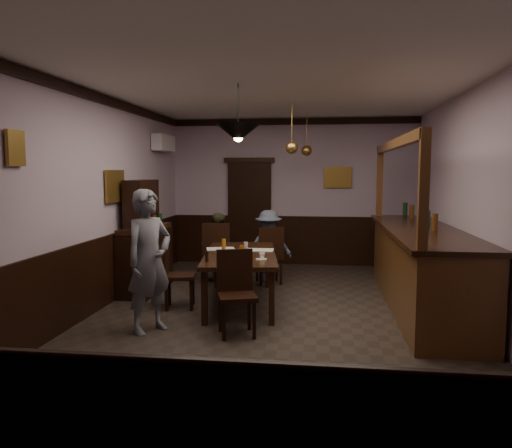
% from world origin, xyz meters
% --- Properties ---
extents(room, '(5.01, 8.01, 3.01)m').
position_xyz_m(room, '(0.00, 0.00, 1.50)').
color(room, '#2D2621').
rests_on(room, ground).
extents(dining_table, '(1.29, 2.31, 0.75)m').
position_xyz_m(dining_table, '(-0.56, 0.72, 0.69)').
color(dining_table, black).
rests_on(dining_table, ground).
extents(chair_far_left, '(0.53, 0.53, 1.06)m').
position_xyz_m(chair_far_left, '(-1.17, 1.92, 0.58)').
color(chair_far_left, black).
rests_on(chair_far_left, ground).
extents(chair_far_right, '(0.54, 0.54, 0.99)m').
position_xyz_m(chair_far_right, '(-0.27, 2.04, 0.54)').
color(chair_far_right, black).
rests_on(chair_far_right, ground).
extents(chair_near, '(0.54, 0.54, 0.99)m').
position_xyz_m(chair_near, '(-0.40, -0.58, 0.54)').
color(chair_near, black).
rests_on(chair_near, ground).
extents(chair_side, '(0.49, 0.49, 0.97)m').
position_xyz_m(chair_side, '(-1.46, 0.40, 0.53)').
color(chair_side, black).
rests_on(chair_side, ground).
extents(person_standing, '(0.68, 0.75, 1.71)m').
position_xyz_m(person_standing, '(-1.43, -0.65, 0.86)').
color(person_standing, slate).
rests_on(person_standing, ground).
extents(person_seated_left, '(0.67, 0.58, 1.20)m').
position_xyz_m(person_seated_left, '(-1.21, 2.20, 0.60)').
color(person_seated_left, '#45462A').
rests_on(person_seated_left, ground).
extents(person_seated_right, '(0.88, 0.60, 1.25)m').
position_xyz_m(person_seated_right, '(-0.32, 2.32, 0.62)').
color(person_seated_right, slate).
rests_on(person_seated_right, ground).
extents(newspaper_left, '(0.49, 0.40, 0.01)m').
position_xyz_m(newspaper_left, '(-0.92, 1.04, 0.75)').
color(newspaper_left, silver).
rests_on(newspaper_left, dining_table).
extents(newspaper_right, '(0.43, 0.31, 0.01)m').
position_xyz_m(newspaper_right, '(-0.33, 1.00, 0.75)').
color(newspaper_right, silver).
rests_on(newspaper_right, dining_table).
extents(napkin, '(0.17, 0.17, 0.00)m').
position_xyz_m(napkin, '(-0.55, 0.46, 0.75)').
color(napkin, '#EFBD58').
rests_on(napkin, dining_table).
extents(saucer, '(0.15, 0.15, 0.01)m').
position_xyz_m(saucer, '(-0.20, 0.21, 0.76)').
color(saucer, white).
rests_on(saucer, dining_table).
extents(coffee_cup, '(0.09, 0.09, 0.07)m').
position_xyz_m(coffee_cup, '(-0.19, 0.24, 0.80)').
color(coffee_cup, white).
rests_on(coffee_cup, saucer).
extents(pastry_plate, '(0.22, 0.22, 0.01)m').
position_xyz_m(pastry_plate, '(-0.57, 0.16, 0.76)').
color(pastry_plate, white).
rests_on(pastry_plate, dining_table).
extents(pastry_ring_a, '(0.13, 0.13, 0.04)m').
position_xyz_m(pastry_ring_a, '(-0.59, 0.17, 0.79)').
color(pastry_ring_a, '#C68C47').
rests_on(pastry_ring_a, pastry_plate).
extents(pastry_ring_b, '(0.13, 0.13, 0.04)m').
position_xyz_m(pastry_ring_b, '(-0.52, 0.22, 0.79)').
color(pastry_ring_b, '#C68C47').
rests_on(pastry_ring_b, pastry_plate).
extents(soda_can, '(0.07, 0.07, 0.12)m').
position_xyz_m(soda_can, '(-0.53, 0.65, 0.81)').
color(soda_can, orange).
rests_on(soda_can, dining_table).
extents(beer_glass, '(0.06, 0.06, 0.20)m').
position_xyz_m(beer_glass, '(-0.80, 0.71, 0.85)').
color(beer_glass, '#BF721E').
rests_on(beer_glass, dining_table).
extents(water_glass, '(0.06, 0.06, 0.15)m').
position_xyz_m(water_glass, '(-0.49, 0.80, 0.82)').
color(water_glass, silver).
rests_on(water_glass, dining_table).
extents(pepper_mill, '(0.04, 0.04, 0.14)m').
position_xyz_m(pepper_mill, '(-0.88, -0.04, 0.82)').
color(pepper_mill, black).
rests_on(pepper_mill, dining_table).
extents(sideboard, '(0.48, 1.35, 1.78)m').
position_xyz_m(sideboard, '(-2.21, 1.31, 0.71)').
color(sideboard, black).
rests_on(sideboard, ground).
extents(bar_counter, '(0.98, 4.21, 2.36)m').
position_xyz_m(bar_counter, '(1.99, 0.91, 0.60)').
color(bar_counter, '#512E15').
rests_on(bar_counter, ground).
extents(door_back, '(0.90, 0.06, 2.10)m').
position_xyz_m(door_back, '(-0.90, 3.95, 1.05)').
color(door_back, black).
rests_on(door_back, ground).
extents(ac_unit, '(0.20, 0.85, 0.30)m').
position_xyz_m(ac_unit, '(-2.38, 2.90, 2.45)').
color(ac_unit, white).
rests_on(ac_unit, ground).
extents(picture_left_small, '(0.04, 0.28, 0.36)m').
position_xyz_m(picture_left_small, '(-2.46, -1.60, 2.15)').
color(picture_left_small, olive).
rests_on(picture_left_small, ground).
extents(picture_left_large, '(0.04, 0.62, 0.48)m').
position_xyz_m(picture_left_large, '(-2.46, 0.80, 1.70)').
color(picture_left_large, olive).
rests_on(picture_left_large, ground).
extents(picture_back, '(0.55, 0.04, 0.42)m').
position_xyz_m(picture_back, '(0.90, 3.96, 1.80)').
color(picture_back, olive).
rests_on(picture_back, ground).
extents(pendant_iron, '(0.56, 0.56, 0.72)m').
position_xyz_m(pendant_iron, '(-0.45, -0.07, 2.39)').
color(pendant_iron, black).
rests_on(pendant_iron, ground).
extents(pendant_brass_mid, '(0.20, 0.20, 0.81)m').
position_xyz_m(pendant_brass_mid, '(0.10, 1.80, 2.30)').
color(pendant_brass_mid, '#BF8C3F').
rests_on(pendant_brass_mid, ground).
extents(pendant_brass_far, '(0.20, 0.20, 0.81)m').
position_xyz_m(pendant_brass_far, '(0.30, 3.02, 2.30)').
color(pendant_brass_far, '#BF8C3F').
rests_on(pendant_brass_far, ground).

